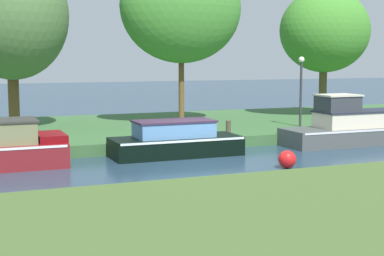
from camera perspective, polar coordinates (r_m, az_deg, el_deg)
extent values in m
plane|color=#243C50|center=(18.43, 1.46, -3.19)|extent=(120.00, 120.00, 0.00)
cube|color=#396335|center=(24.90, -5.01, -0.12)|extent=(72.00, 10.00, 0.40)
cube|color=black|center=(19.25, -1.58, -1.80)|extent=(4.29, 1.60, 0.63)
cube|color=white|center=(19.21, -1.58, -0.99)|extent=(4.21, 1.63, 0.07)
cube|color=#598ABF|center=(19.15, -1.78, -0.15)|extent=(2.53, 1.22, 0.50)
cube|color=#37243A|center=(19.12, -1.78, 0.68)|extent=(2.63, 1.28, 0.06)
cube|color=#33373E|center=(22.16, 14.04, 2.25)|extent=(1.37, 1.10, 0.62)
cube|color=beige|center=(22.14, 14.06, 3.13)|extent=(1.47, 1.16, 0.06)
cube|color=maroon|center=(18.17, -13.65, -0.87)|extent=(0.83, 1.56, 0.24)
cylinder|color=brown|center=(24.71, -17.03, 3.61)|extent=(0.44, 0.44, 3.08)
ellipsoid|color=#4B6E3C|center=(24.29, -17.18, 10.47)|extent=(4.40, 4.54, 5.05)
cylinder|color=brown|center=(25.27, -1.05, 4.63)|extent=(0.24, 0.24, 3.66)
ellipsoid|color=#428733|center=(25.28, -1.00, 11.76)|extent=(5.39, 3.24, 4.78)
cylinder|color=brown|center=(29.30, 12.66, 4.14)|extent=(0.38, 0.38, 3.02)
ellipsoid|color=#41882D|center=(29.25, 12.86, 9.24)|extent=(4.56, 3.76, 4.01)
cylinder|color=#333338|center=(24.43, 10.57, 3.22)|extent=(0.10, 0.10, 2.63)
sphere|color=white|center=(24.38, 10.65, 6.59)|extent=(0.24, 0.24, 0.24)
cylinder|color=#484030|center=(21.61, 3.57, 0.05)|extent=(0.19, 0.19, 0.51)
sphere|color=red|center=(17.33, 9.27, -3.04)|extent=(0.53, 0.53, 0.53)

